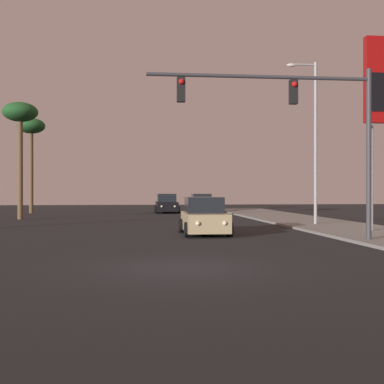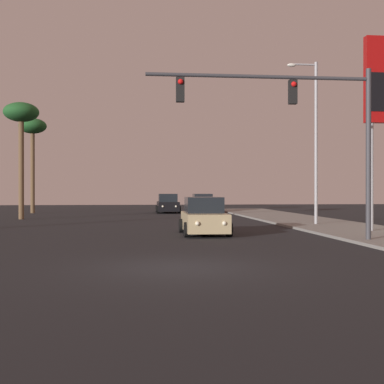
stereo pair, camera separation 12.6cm
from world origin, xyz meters
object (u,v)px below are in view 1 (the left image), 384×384
at_px(car_black, 167,204).
at_px(traffic_light_mast, 305,116).
at_px(car_tan, 204,218).
at_px(street_lamp, 313,134).
at_px(palm_tree_mid, 20,118).
at_px(palm_tree_far, 31,131).
at_px(car_red, 201,204).

bearing_deg(car_black, traffic_light_mast, 97.26).
bearing_deg(car_tan, street_lamp, -142.75).
distance_m(palm_tree_mid, palm_tree_far, 10.06).
distance_m(car_black, palm_tree_far, 13.38).
height_order(car_black, palm_tree_mid, palm_tree_mid).
bearing_deg(car_tan, palm_tree_mid, -50.86).
bearing_deg(car_black, street_lamp, 111.18).
xyz_separation_m(street_lamp, palm_tree_mid, (-17.63, 8.86, 1.82)).
bearing_deg(palm_tree_mid, street_lamp, -26.69).
bearing_deg(car_red, traffic_light_mast, 91.46).
relative_size(car_tan, street_lamp, 0.48).
bearing_deg(street_lamp, palm_tree_mid, 153.31).
bearing_deg(car_red, palm_tree_mid, 34.75).
bearing_deg(traffic_light_mast, car_tan, 126.74).
height_order(car_black, traffic_light_mast, traffic_light_mast).
bearing_deg(car_tan, palm_tree_far, -62.36).
bearing_deg(palm_tree_far, palm_tree_mid, -83.83).
bearing_deg(street_lamp, car_tan, -143.86).
distance_m(traffic_light_mast, palm_tree_far, 32.05).
relative_size(palm_tree_mid, palm_tree_far, 0.97).
height_order(car_tan, traffic_light_mast, traffic_light_mast).
distance_m(street_lamp, palm_tree_far, 26.64).
height_order(car_black, palm_tree_far, palm_tree_far).
distance_m(car_tan, street_lamp, 9.49).
bearing_deg(palm_tree_mid, traffic_light_mast, -52.27).
bearing_deg(car_black, car_red, 178.02).
bearing_deg(palm_tree_mid, palm_tree_far, 96.17).
height_order(street_lamp, palm_tree_mid, street_lamp).
height_order(car_tan, street_lamp, street_lamp).
relative_size(car_black, palm_tree_far, 0.52).
bearing_deg(car_black, palm_tree_mid, 41.54).
distance_m(traffic_light_mast, street_lamp, 9.97).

